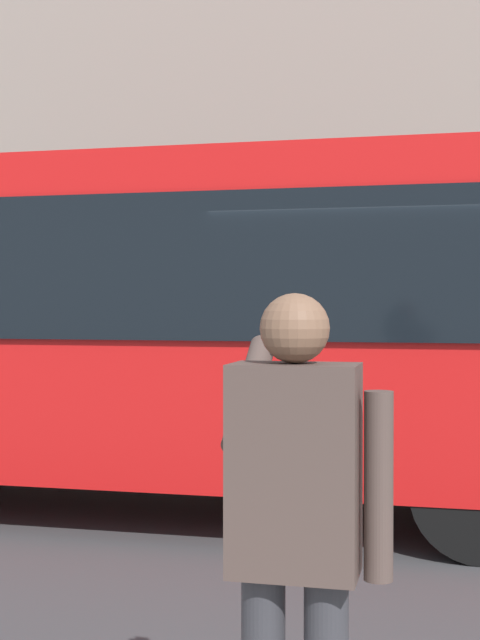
{
  "coord_description": "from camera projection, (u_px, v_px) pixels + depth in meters",
  "views": [
    {
      "loc": [
        -0.49,
        7.48,
        1.81
      ],
      "look_at": [
        1.3,
        -0.05,
        1.68
      ],
      "focal_mm": 49.95,
      "sensor_mm": 36.0,
      "label": 1
    }
  ],
  "objects": [
    {
      "name": "ground_plane",
      "position": [
        390.0,
        522.0,
        7.42
      ],
      "size": [
        60.0,
        60.0,
        0.0
      ],
      "primitive_type": "plane",
      "color": "#38383A"
    },
    {
      "name": "building_facade_far",
      "position": [
        422.0,
        39.0,
        13.92
      ],
      "size": [
        28.0,
        1.55,
        12.0
      ],
      "color": "gray",
      "rests_on": "ground_plane"
    },
    {
      "name": "red_bus",
      "position": [
        131.0,
        319.0,
        8.0
      ],
      "size": [
        9.05,
        2.54,
        3.08
      ],
      "color": "red",
      "rests_on": "ground_plane"
    },
    {
      "name": "pedestrian_photographer",
      "position": [
        296.0,
        519.0,
        2.78
      ],
      "size": [
        0.53,
        0.52,
        1.7
      ],
      "color": "#2D2D33",
      "rests_on": "sidewalk_curb"
    }
  ]
}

